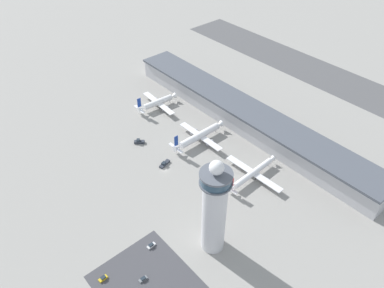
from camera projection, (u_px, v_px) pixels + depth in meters
ground_plane at (165, 170)px, 226.05m from camera, size 1000.00×1000.00×0.00m
terminal_building at (245, 116)px, 256.57m from camera, size 204.91×25.00×15.23m
runway_strip at (328, 77)px, 313.89m from camera, size 307.37×44.00×0.01m
control_tower at (214, 209)px, 167.98m from camera, size 14.45×14.45×54.93m
airplane_gate_alpha at (158, 103)px, 276.11m from camera, size 36.70×33.03×13.56m
airplane_gate_bravo at (199, 136)px, 244.75m from camera, size 37.40×41.48×14.23m
airplane_gate_charlie at (253, 173)px, 218.57m from camera, size 39.99×39.77×11.09m
service_truck_catering at (164, 164)px, 229.16m from camera, size 4.58×8.60×2.45m
service_truck_fuel at (139, 142)px, 245.50m from camera, size 6.22×6.73×3.05m
car_white_wagon at (143, 279)px, 169.65m from camera, size 1.90×4.15×1.35m
car_red_hatchback at (103, 278)px, 169.83m from camera, size 2.03×4.22×1.56m
car_silver_sedan at (151, 245)px, 183.51m from camera, size 1.93×4.56×1.57m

